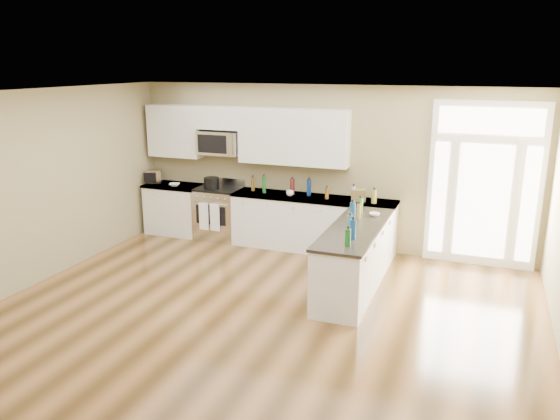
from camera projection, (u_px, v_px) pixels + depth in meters
name	position (u px, v px, depth m)	size (l,w,h in m)	color
ground	(226.00, 352.00, 6.15)	(8.00, 8.00, 0.00)	#483014
room_shell	(222.00, 205.00, 5.70)	(8.00, 8.00, 8.00)	#978A5F
back_cabinet_left	(176.00, 210.00, 10.35)	(1.10, 0.66, 0.94)	white
back_cabinet_right	(313.00, 225.00, 9.41)	(2.85, 0.66, 0.94)	white
peninsula_cabinet	(354.00, 261.00, 7.73)	(0.69, 2.32, 0.94)	white
upper_cabinet_left	(176.00, 131.00, 10.09)	(1.04, 0.33, 0.95)	white
upper_cabinet_right	(293.00, 137.00, 9.30)	(1.94, 0.33, 0.95)	white
upper_cabinet_short	(220.00, 118.00, 9.70)	(0.82, 0.33, 0.40)	white
microwave	(220.00, 143.00, 9.78)	(0.78, 0.41, 0.42)	silver
entry_door	(484.00, 185.00, 8.49)	(1.70, 0.10, 2.60)	white
kitchen_range	(219.00, 213.00, 10.02)	(0.79, 0.70, 1.08)	silver
stockpot	(212.00, 183.00, 9.83)	(0.28, 0.28, 0.21)	black
toaster_oven	(154.00, 176.00, 10.33)	(0.29, 0.23, 0.25)	silver
cardboard_box	(359.00, 195.00, 9.01)	(0.23, 0.17, 0.19)	brown
bowl_left	(175.00, 185.00, 10.09)	(0.20, 0.20, 0.05)	white
bowl_peninsula	(375.00, 214.00, 8.13)	(0.15, 0.15, 0.05)	white
cup_counter	(290.00, 193.00, 9.33)	(0.12, 0.12, 0.10)	white
counter_bottles	(330.00, 202.00, 8.41)	(2.39, 2.43, 0.32)	#19591E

